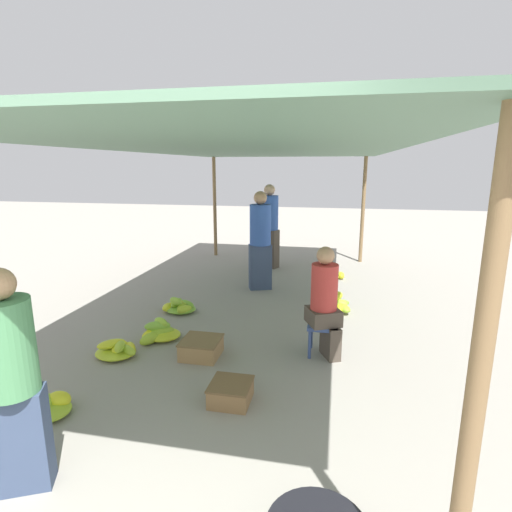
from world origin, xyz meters
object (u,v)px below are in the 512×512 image
banana_pile_left_1 (159,333)px  banana_pile_left_3 (179,307)px  banana_pile_left_0 (118,349)px  shopper_walking_far (260,239)px  stool (323,329)px  vendor_foreground (12,380)px  banana_pile_right_1 (334,274)px  banana_pile_left_2 (49,407)px  crate_near (201,348)px  crate_mid (231,392)px  vendor_seated (325,301)px  banana_pile_right_0 (337,304)px  shopper_walking_mid (269,225)px

banana_pile_left_1 → banana_pile_left_3: size_ratio=1.08×
banana_pile_left_0 → shopper_walking_far: shopper_walking_far is taller
banana_pile_left_1 → stool: bearing=-0.2°
vendor_foreground → banana_pile_right_1: (1.99, 5.75, -0.73)m
stool → banana_pile_left_1: size_ratio=0.68×
banana_pile_left_0 → banana_pile_left_3: (0.15, 1.47, 0.01)m
banana_pile_left_1 → banana_pile_left_2: bearing=-99.3°
crate_near → crate_mid: bearing=-54.9°
banana_pile_left_3 → crate_near: (0.79, -1.28, 0.02)m
banana_pile_left_2 → banana_pile_left_3: banana_pile_left_3 is taller
vendor_foreground → stool: (1.89, 2.40, -0.50)m
banana_pile_left_2 → crate_mid: bearing=18.1°
banana_pile_left_2 → banana_pile_right_1: (2.41, 5.00, 0.01)m
banana_pile_right_1 → banana_pile_left_0: bearing=-121.8°
stool → crate_mid: (-0.79, -1.15, -0.21)m
banana_pile_left_1 → crate_near: 0.76m
vendor_foreground → banana_pile_left_0: 2.05m
crate_mid → banana_pile_left_3: bearing=123.0°
vendor_seated → crate_mid: vendor_seated is taller
banana_pile_left_1 → banana_pile_right_1: (2.14, 3.35, -0.01)m
banana_pile_left_3 → banana_pile_right_0: size_ratio=1.18×
crate_mid → vendor_seated: bearing=54.8°
stool → vendor_seated: bearing=-25.0°
shopper_walking_mid → shopper_walking_far: bearing=-86.0°
banana_pile_left_1 → banana_pile_right_0: (2.21, 1.46, 0.03)m
banana_pile_right_1 → crate_mid: crate_mid is taller
banana_pile_left_0 → banana_pile_right_1: (2.40, 3.87, -0.01)m
crate_near → vendor_foreground: bearing=-104.5°
stool → banana_pile_left_0: 2.37m
vendor_foreground → banana_pile_left_0: bearing=102.3°
stool → banana_pile_left_0: size_ratio=0.70×
banana_pile_right_1 → crate_near: bearing=-111.5°
stool → banana_pile_right_0: size_ratio=0.87×
banana_pile_right_1 → crate_mid: size_ratio=1.10×
banana_pile_left_1 → crate_mid: size_ratio=1.47×
banana_pile_left_3 → shopper_walking_far: (0.96, 1.40, 0.81)m
banana_pile_left_1 → banana_pile_left_3: banana_pile_left_1 is taller
vendor_foreground → crate_mid: 1.81m
banana_pile_left_2 → crate_near: bearing=53.9°
stool → banana_pile_right_0: (0.17, 1.46, -0.19)m
stool → banana_pile_left_2: 2.85m
vendor_seated → banana_pile_right_0: vendor_seated is taller
banana_pile_left_1 → banana_pile_left_3: 0.95m
crate_near → shopper_walking_mid: size_ratio=0.25×
banana_pile_right_1 → shopper_walking_mid: 1.73m
vendor_seated → banana_pile_right_0: (0.15, 1.47, -0.54)m
banana_pile_left_0 → crate_mid: banana_pile_left_0 is taller
banana_pile_left_0 → banana_pile_left_2: bearing=-90.6°
banana_pile_left_3 → banana_pile_right_0: banana_pile_right_0 is taller
crate_mid → shopper_walking_far: size_ratio=0.22×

